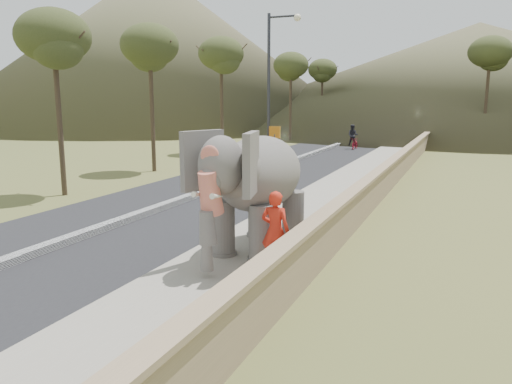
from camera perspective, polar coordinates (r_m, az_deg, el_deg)
ground at (r=9.84m, az=-7.30°, el=-12.38°), size 160.00×160.00×0.00m
road at (r=20.59m, az=-5.33°, el=-0.04°), size 7.00×120.00×0.03m
median at (r=20.57m, az=-5.33°, el=0.22°), size 0.35×120.00×0.22m
walkway at (r=18.76m, az=8.25°, el=-0.98°), size 3.00×120.00×0.15m
parapet at (r=18.33m, az=13.27°, el=0.08°), size 0.30×120.00×1.10m
lamppost at (r=26.08m, az=2.11°, el=12.99°), size 1.76×0.36×8.00m
signboard at (r=25.72m, az=2.15°, el=5.82°), size 0.60×0.08×2.40m
hill_left at (r=76.23m, az=-11.55°, el=15.93°), size 60.00×60.00×22.00m
hill_far at (r=77.85m, az=23.84°, el=12.18°), size 80.00×80.00×14.00m
elephant_and_man at (r=12.24m, az=0.45°, el=0.20°), size 2.45×4.22×2.95m
motorcyclist at (r=38.42m, az=11.13°, el=5.90°), size 0.87×1.63×1.86m
trees at (r=37.13m, az=20.13°, el=10.22°), size 47.81×41.98×8.94m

